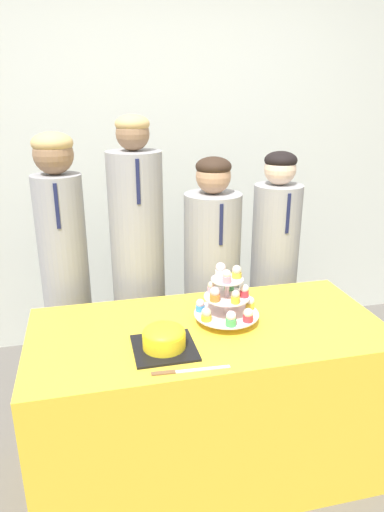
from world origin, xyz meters
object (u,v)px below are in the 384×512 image
object	(u,v)px
student_1	(139,276)
student_3	(273,278)
cake_knife	(178,372)
student_0	(66,283)
round_cake	(164,338)
student_2	(212,287)
cupcake_stand	(227,298)

from	to	relation	value
student_1	student_3	world-z (taller)	student_1
student_1	student_3	distance (m)	0.81
cake_knife	student_3	world-z (taller)	student_3
student_3	student_1	bearing A→B (deg)	180.00
cake_knife	student_0	distance (m)	1.03
round_cake	student_2	world-z (taller)	student_2
student_2	round_cake	bearing A→B (deg)	-118.30
round_cake	student_3	distance (m)	1.11
student_2	student_0	bearing A→B (deg)	-180.00
student_1	round_cake	bearing A→B (deg)	-89.48
cupcake_stand	student_3	size ratio (longest dim) A/B	0.20
round_cake	cupcake_stand	size ratio (longest dim) A/B	0.86
cake_knife	student_2	xyz separation A→B (m)	(0.39, 0.94, -0.10)
student_0	student_1	size ratio (longest dim) A/B	0.95
student_0	student_3	world-z (taller)	student_0
student_0	student_2	xyz separation A→B (m)	(0.81, 0.00, -0.11)
cupcake_stand	cake_knife	bearing A→B (deg)	-131.10
cake_knife	cupcake_stand	size ratio (longest dim) A/B	1.03
student_0	student_2	bearing A→B (deg)	0.00
student_1	cake_knife	bearing A→B (deg)	-88.38
student_2	student_1	bearing A→B (deg)	180.00
cake_knife	student_3	xyz separation A→B (m)	(0.77, 0.94, -0.08)
cupcake_stand	student_0	distance (m)	0.94
student_2	cupcake_stand	bearing A→B (deg)	-99.78
student_1	cupcake_stand	bearing A→B (deg)	-62.53
cake_knife	student_1	xyz separation A→B (m)	(-0.03, 0.94, 0.01)
student_3	cupcake_stand	bearing A→B (deg)	-128.69
student_2	student_3	xyz separation A→B (m)	(0.38, -0.00, 0.02)
student_0	student_3	bearing A→B (deg)	-0.00
cake_knife	student_2	size ratio (longest dim) A/B	0.21
cupcake_stand	student_1	xyz separation A→B (m)	(-0.32, 0.61, -0.11)
cupcake_stand	student_1	size ratio (longest dim) A/B	0.18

